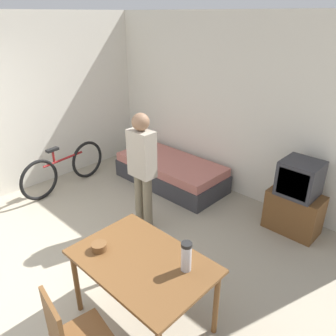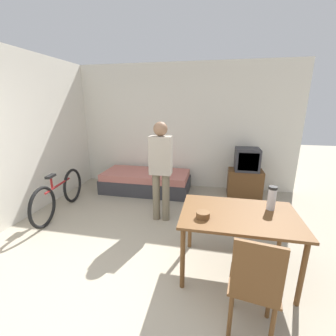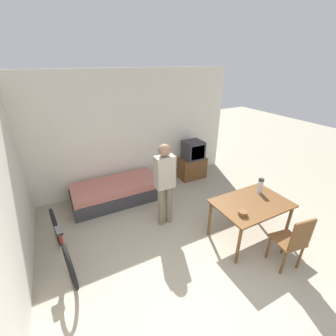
{
  "view_description": "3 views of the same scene",
  "coord_description": "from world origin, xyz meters",
  "views": [
    {
      "loc": [
        2.89,
        -0.62,
        2.65
      ],
      "look_at": [
        0.3,
        2.1,
        0.87
      ],
      "focal_mm": 35.0,
      "sensor_mm": 36.0,
      "label": 1
    },
    {
      "loc": [
        0.9,
        -1.45,
        1.86
      ],
      "look_at": [
        0.23,
        1.78,
        0.91
      ],
      "focal_mm": 24.0,
      "sensor_mm": 36.0,
      "label": 2
    },
    {
      "loc": [
        -1.43,
        -1.27,
        2.85
      ],
      "look_at": [
        0.3,
        2.08,
        1.02
      ],
      "focal_mm": 24.0,
      "sensor_mm": 36.0,
      "label": 3
    }
  ],
  "objects": [
    {
      "name": "ground_plane",
      "position": [
        0.0,
        0.0,
        0.0
      ],
      "size": [
        20.0,
        20.0,
        0.0
      ],
      "primitive_type": "plane",
      "color": "#9E937F"
    },
    {
      "name": "thermos_flask",
      "position": [
        1.56,
        1.0,
        0.88
      ],
      "size": [
        0.09,
        0.09,
        0.27
      ],
      "color": "#B7B7BC",
      "rests_on": "dining_table"
    },
    {
      "name": "bicycle",
      "position": [
        -1.69,
        1.72,
        0.34
      ],
      "size": [
        0.26,
        1.61,
        0.75
      ],
      "color": "black",
      "rests_on": "ground_plane"
    },
    {
      "name": "mate_bowl",
      "position": [
        0.83,
        0.65,
        0.76
      ],
      "size": [
        0.14,
        0.14,
        0.07
      ],
      "color": "brown",
      "rests_on": "dining_table"
    },
    {
      "name": "wall_left",
      "position": [
        -2.18,
        1.77,
        1.35
      ],
      "size": [
        0.06,
        4.53,
        2.7
      ],
      "color": "silver",
      "rests_on": "ground_plane"
    },
    {
      "name": "person_standing",
      "position": [
        0.11,
        1.83,
        0.93
      ],
      "size": [
        0.34,
        0.22,
        1.6
      ],
      "color": "#6B604C",
      "rests_on": "ground_plane"
    },
    {
      "name": "wall_back",
      "position": [
        0.0,
        3.56,
        1.35
      ],
      "size": [
        5.3,
        0.06,
        2.7
      ],
      "color": "silver",
      "rests_on": "ground_plane"
    },
    {
      "name": "dining_table",
      "position": [
        1.21,
        0.82,
        0.65
      ],
      "size": [
        1.23,
        0.83,
        0.73
      ],
      "color": "brown",
      "rests_on": "ground_plane"
    },
    {
      "name": "tv",
      "position": [
        1.57,
        3.16,
        0.47
      ],
      "size": [
        0.68,
        0.45,
        1.01
      ],
      "color": "brown",
      "rests_on": "ground_plane"
    },
    {
      "name": "daybed",
      "position": [
        -0.51,
        3.01,
        0.21
      ],
      "size": [
        1.87,
        0.88,
        0.43
      ],
      "color": "#333338",
      "rests_on": "ground_plane"
    },
    {
      "name": "wooden_chair",
      "position": [
        1.27,
        0.06,
        0.52
      ],
      "size": [
        0.44,
        0.44,
        0.94
      ],
      "color": "brown",
      "rests_on": "ground_plane"
    }
  ]
}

